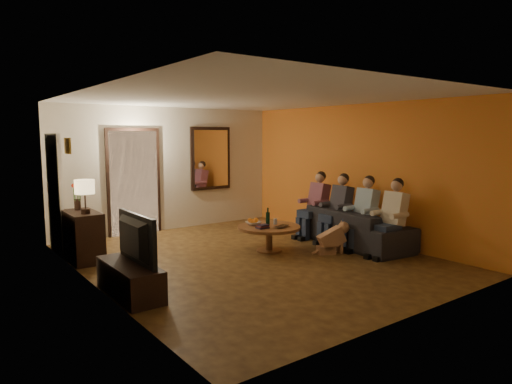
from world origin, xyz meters
TOP-DOWN VIEW (x-y plane):
  - floor at (0.00, 0.00)m, footprint 5.00×6.00m
  - ceiling at (0.00, 0.00)m, footprint 5.00×6.00m
  - back_wall at (0.00, 3.00)m, footprint 5.00×0.02m
  - front_wall at (0.00, -3.00)m, footprint 5.00×0.02m
  - left_wall at (-2.50, 0.00)m, footprint 0.02×6.00m
  - right_wall at (2.50, 0.00)m, footprint 0.02×6.00m
  - orange_accent at (2.49, 0.00)m, footprint 0.01×6.00m
  - kitchen_doorway at (-0.80, 2.98)m, footprint 1.00×0.06m
  - door_trim at (-0.80, 2.97)m, footprint 1.12×0.04m
  - fridge_glimpse at (-0.55, 2.98)m, footprint 0.45×0.03m
  - mirror_frame at (1.00, 2.96)m, footprint 1.00×0.05m
  - mirror_glass at (1.00, 2.93)m, footprint 0.86×0.02m
  - white_door at (-2.46, 2.30)m, footprint 0.06×0.85m
  - framed_art at (-2.47, 1.30)m, footprint 0.03×0.28m
  - art_canvas at (-2.46, 1.30)m, footprint 0.01×0.22m
  - dresser at (-2.25, 1.52)m, footprint 0.45×0.90m
  - table_lamp at (-2.25, 1.30)m, footprint 0.30×0.30m
  - flower_vase at (-2.25, 1.74)m, footprint 0.14×0.14m
  - tv_stand at (-2.25, -0.48)m, footprint 0.45×1.23m
  - tv at (-2.25, -0.48)m, footprint 1.08×0.14m
  - sofa at (2.09, -0.33)m, footprint 2.39×1.17m
  - person_a at (1.99, -1.23)m, footprint 0.60×0.40m
  - person_b at (1.99, -0.63)m, footprint 0.60×0.40m
  - person_c at (1.99, -0.03)m, footprint 0.60×0.40m
  - person_d at (1.99, 0.57)m, footprint 0.60×0.40m
  - dog at (1.28, -0.54)m, footprint 0.61×0.42m
  - coffee_table at (0.52, 0.22)m, footprint 1.28×1.28m
  - bowl at (0.34, 0.44)m, footprint 0.26×0.26m
  - oranges at (0.34, 0.44)m, footprint 0.20×0.20m
  - wine_bottle at (0.57, 0.32)m, footprint 0.07×0.07m
  - wine_glass at (0.70, 0.27)m, footprint 0.06×0.06m
  - book_stack at (0.30, 0.12)m, footprint 0.20×0.15m
  - laptop at (0.62, -0.06)m, footprint 0.38×0.31m

SIDE VIEW (x-z plane):
  - floor at x=0.00m, z-range -0.01..0.01m
  - tv_stand at x=-2.25m, z-range 0.00..0.41m
  - coffee_table at x=0.52m, z-range 0.00..0.45m
  - dog at x=1.28m, z-range 0.00..0.56m
  - sofa at x=2.09m, z-range 0.00..0.67m
  - dresser at x=-2.25m, z-range 0.00..0.80m
  - laptop at x=0.62m, z-range 0.45..0.48m
  - bowl at x=0.34m, z-range 0.45..0.51m
  - book_stack at x=0.30m, z-range 0.45..0.52m
  - wine_glass at x=0.70m, z-range 0.45..0.55m
  - oranges at x=0.34m, z-range 0.51..0.59m
  - person_a at x=1.99m, z-range 0.00..1.20m
  - person_b at x=1.99m, z-range 0.00..1.20m
  - person_c at x=1.99m, z-range 0.00..1.20m
  - person_d at x=1.99m, z-range 0.00..1.20m
  - wine_bottle at x=0.57m, z-range 0.45..0.76m
  - tv at x=-2.25m, z-range 0.41..1.03m
  - fridge_glimpse at x=-0.55m, z-range 0.05..1.75m
  - flower_vase at x=-2.25m, z-range 0.80..1.24m
  - white_door at x=-2.46m, z-range 0.00..2.04m
  - kitchen_doorway at x=-0.80m, z-range 0.00..2.10m
  - door_trim at x=-0.80m, z-range -0.06..2.16m
  - table_lamp at x=-2.25m, z-range 0.80..1.34m
  - back_wall at x=0.00m, z-range 0.00..2.60m
  - front_wall at x=0.00m, z-range 0.00..2.60m
  - left_wall at x=-2.50m, z-range 0.00..2.60m
  - right_wall at x=2.50m, z-range 0.00..2.60m
  - orange_accent at x=2.49m, z-range 0.00..2.60m
  - mirror_frame at x=1.00m, z-range 0.80..2.20m
  - mirror_glass at x=1.00m, z-range 0.87..2.13m
  - framed_art at x=-2.47m, z-range 1.73..1.97m
  - art_canvas at x=-2.46m, z-range 1.76..1.94m
  - ceiling at x=0.00m, z-range 2.60..2.60m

